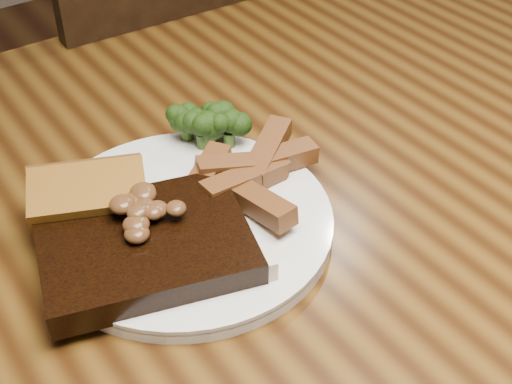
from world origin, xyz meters
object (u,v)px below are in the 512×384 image
(dining_table, at_px, (257,267))
(steak, at_px, (145,246))
(potato_wedges, at_px, (252,192))
(plate, at_px, (187,224))
(chair_far, at_px, (175,108))
(garlic_bread, at_px, (91,209))

(dining_table, relative_size, steak, 8.76)
(steak, distance_m, potato_wedges, 0.12)
(plate, distance_m, steak, 0.06)
(chair_far, bearing_deg, dining_table, 72.05)
(garlic_bread, bearing_deg, chair_far, 77.67)
(chair_far, bearing_deg, potato_wedges, 71.24)
(dining_table, bearing_deg, garlic_bread, 158.99)
(chair_far, relative_size, steak, 5.05)
(garlic_bread, bearing_deg, potato_wedges, -2.32)
(plate, relative_size, potato_wedges, 2.33)
(plate, xyz_separation_m, potato_wedges, (0.07, -0.01, 0.02))
(garlic_bread, bearing_deg, plate, -12.43)
(dining_table, xyz_separation_m, plate, (-0.08, 0.01, 0.10))
(dining_table, xyz_separation_m, potato_wedges, (-0.01, -0.01, 0.12))
(dining_table, bearing_deg, plate, 176.09)
(dining_table, height_order, garlic_bread, garlic_bread)
(steak, distance_m, garlic_bread, 0.08)
(dining_table, relative_size, chair_far, 1.74)
(garlic_bread, xyz_separation_m, potato_wedges, (0.14, -0.07, 0.00))
(steak, relative_size, garlic_bread, 1.71)
(plate, distance_m, garlic_bread, 0.09)
(dining_table, xyz_separation_m, steak, (-0.13, -0.02, 0.12))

